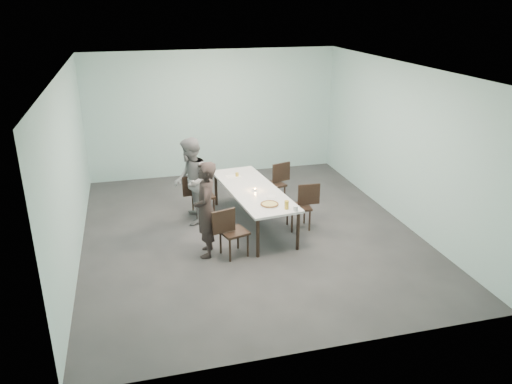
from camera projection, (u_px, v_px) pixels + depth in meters
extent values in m
plane|color=#333335|center=(249.00, 231.00, 9.37)|extent=(7.00, 7.00, 0.00)
cube|color=#AAD5D3|center=(214.00, 114.00, 11.98)|extent=(6.00, 0.02, 3.00)
cube|color=#AAD5D3|center=(322.00, 242.00, 5.67)|extent=(6.00, 0.02, 3.00)
cube|color=#AAD5D3|center=(70.00, 169.00, 8.12)|extent=(0.02, 7.00, 3.00)
cube|color=#AAD5D3|center=(401.00, 143.00, 9.53)|extent=(0.02, 7.00, 3.00)
cube|color=white|center=(248.00, 69.00, 8.28)|extent=(6.00, 7.00, 0.02)
cube|color=white|center=(253.00, 190.00, 9.37)|extent=(1.18, 2.68, 0.04)
cylinder|color=black|center=(258.00, 238.00, 8.32)|extent=(0.06, 0.06, 0.71)
cylinder|color=black|center=(216.00, 189.00, 10.45)|extent=(0.06, 0.06, 0.71)
cylinder|color=black|center=(298.00, 231.00, 8.57)|extent=(0.06, 0.06, 0.71)
cylinder|color=black|center=(249.00, 185.00, 10.69)|extent=(0.06, 0.06, 0.71)
cube|color=black|center=(234.00, 232.00, 8.36)|extent=(0.52, 0.52, 0.04)
cube|color=black|center=(223.00, 221.00, 8.18)|extent=(0.41, 0.16, 0.40)
cylinder|color=black|center=(230.00, 250.00, 8.23)|extent=(0.04, 0.04, 0.41)
cylinder|color=black|center=(221.00, 242.00, 8.50)|extent=(0.04, 0.04, 0.41)
cylinder|color=black|center=(248.00, 246.00, 8.39)|extent=(0.04, 0.04, 0.41)
cylinder|color=black|center=(238.00, 238.00, 8.66)|extent=(0.04, 0.04, 0.41)
cube|color=black|center=(203.00, 196.00, 9.89)|extent=(0.47, 0.47, 0.04)
cube|color=black|center=(193.00, 186.00, 9.74)|extent=(0.42, 0.09, 0.40)
cylinder|color=black|center=(197.00, 211.00, 9.77)|extent=(0.04, 0.04, 0.41)
cylinder|color=black|center=(193.00, 204.00, 10.06)|extent=(0.04, 0.04, 0.41)
cylinder|color=black|center=(214.00, 208.00, 9.88)|extent=(0.04, 0.04, 0.41)
cylinder|color=black|center=(209.00, 202.00, 10.18)|extent=(0.04, 0.04, 0.41)
cube|color=black|center=(299.00, 207.00, 9.37)|extent=(0.44, 0.44, 0.04)
cube|color=black|center=(309.00, 194.00, 9.32)|extent=(0.42, 0.06, 0.40)
cylinder|color=black|center=(304.00, 214.00, 9.64)|extent=(0.04, 0.04, 0.41)
cylinder|color=black|center=(310.00, 221.00, 9.33)|extent=(0.04, 0.04, 0.41)
cylinder|color=black|center=(287.00, 215.00, 9.57)|extent=(0.04, 0.04, 0.41)
cylinder|color=black|center=(292.00, 222.00, 9.26)|extent=(0.04, 0.04, 0.41)
cube|color=black|center=(274.00, 184.00, 10.50)|extent=(0.52, 0.52, 0.04)
cube|color=black|center=(281.00, 172.00, 10.50)|extent=(0.41, 0.16, 0.40)
cylinder|color=black|center=(276.00, 190.00, 10.80)|extent=(0.04, 0.04, 0.41)
cylinder|color=black|center=(285.00, 195.00, 10.52)|extent=(0.04, 0.04, 0.41)
cylinder|color=black|center=(262.00, 193.00, 10.63)|extent=(0.04, 0.04, 0.41)
cylinder|color=black|center=(271.00, 198.00, 10.36)|extent=(0.04, 0.04, 0.41)
imported|color=black|center=(206.00, 210.00, 8.25)|extent=(0.51, 0.67, 1.65)
imported|color=gray|center=(191.00, 181.00, 9.49)|extent=(0.73, 0.89, 1.68)
cylinder|color=white|center=(269.00, 205.00, 8.61)|extent=(0.34, 0.34, 0.01)
cylinder|color=#F5E08B|center=(269.00, 204.00, 8.61)|extent=(0.30, 0.30, 0.01)
torus|color=brown|center=(269.00, 204.00, 8.61)|extent=(0.32, 0.32, 0.03)
cylinder|color=white|center=(271.00, 196.00, 8.98)|extent=(0.18, 0.18, 0.01)
cylinder|color=gold|center=(287.00, 205.00, 8.44)|extent=(0.08, 0.08, 0.15)
cylinder|color=silver|center=(296.00, 208.00, 8.37)|extent=(0.08, 0.08, 0.09)
cylinder|color=silver|center=(255.00, 190.00, 9.27)|extent=(0.06, 0.06, 0.03)
cylinder|color=orange|center=(255.00, 189.00, 9.26)|extent=(0.04, 0.04, 0.01)
cylinder|color=gold|center=(237.00, 175.00, 9.99)|extent=(0.07, 0.07, 0.08)
cube|color=silver|center=(233.00, 176.00, 10.00)|extent=(0.32, 0.25, 0.01)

